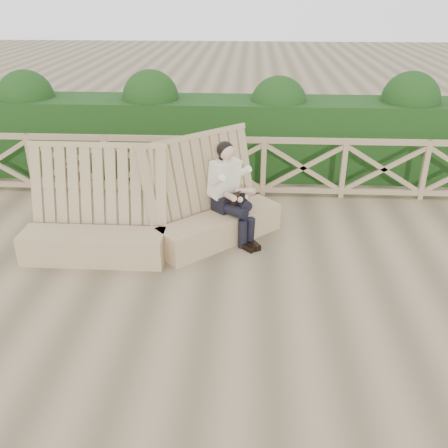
{
  "coord_description": "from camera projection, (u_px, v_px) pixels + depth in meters",
  "views": [
    {
      "loc": [
        0.48,
        -5.06,
        3.57
      ],
      "look_at": [
        0.18,
        0.4,
        0.9
      ],
      "focal_mm": 40.0,
      "sensor_mm": 36.0,
      "label": 1
    }
  ],
  "objects": [
    {
      "name": "ground",
      "position": [
        208.0,
        304.0,
        6.13
      ],
      "size": [
        60.0,
        60.0,
        0.0
      ],
      "primitive_type": "plane",
      "color": "brown",
      "rests_on": "ground"
    },
    {
      "name": "bench",
      "position": [
        158.0,
        224.0,
        7.26
      ],
      "size": [
        3.66,
        1.96,
        1.56
      ],
      "rotation": [
        0.0,
        0.0,
        0.33
      ],
      "color": "#8A724F",
      "rests_on": "ground"
    },
    {
      "name": "woman",
      "position": [
        230.0,
        189.0,
        7.42
      ],
      "size": [
        0.86,
        0.92,
        1.5
      ],
      "rotation": [
        0.0,
        0.0,
        0.79
      ],
      "color": "black",
      "rests_on": "ground"
    },
    {
      "name": "guardrail",
      "position": [
        224.0,
        166.0,
        9.03
      ],
      "size": [
        10.1,
        0.09,
        1.1
      ],
      "color": "#998059",
      "rests_on": "ground"
    },
    {
      "name": "hedge",
      "position": [
        227.0,
        137.0,
        10.02
      ],
      "size": [
        12.0,
        1.2,
        1.5
      ],
      "primitive_type": "cube",
      "color": "black",
      "rests_on": "ground"
    }
  ]
}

